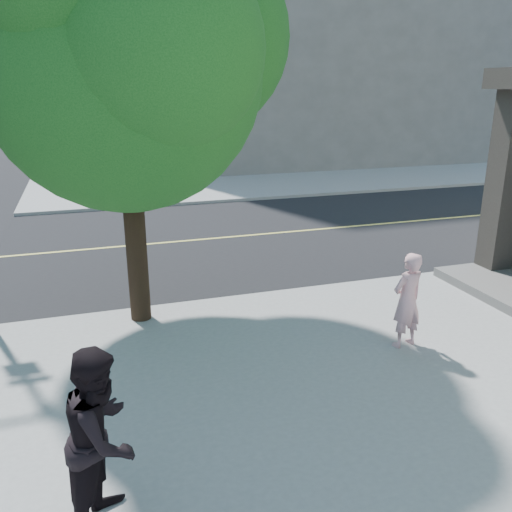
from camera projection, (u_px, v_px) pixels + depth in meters
name	position (u px, v px, depth m)	size (l,w,h in m)	color
ground	(21.00, 328.00, 9.44)	(140.00, 140.00, 0.00)	black
road_ew	(38.00, 254.00, 13.51)	(140.00, 9.00, 0.01)	black
sidewalk_ne	(290.00, 153.00, 32.83)	(29.00, 25.00, 0.12)	#959594
filler_ne	(297.00, 30.00, 31.26)	(18.00, 16.00, 14.00)	slate
man_on_phone	(407.00, 300.00, 8.32)	(0.57, 0.37, 1.55)	#EDA9B0
pedestrian	(103.00, 437.00, 4.89)	(0.88, 0.69, 1.81)	black
street_tree	(129.00, 37.00, 8.16)	(5.46, 4.96, 7.25)	black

